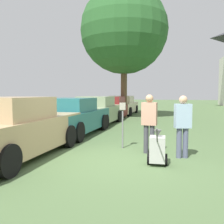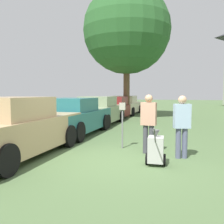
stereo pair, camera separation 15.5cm
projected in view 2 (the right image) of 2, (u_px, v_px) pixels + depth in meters
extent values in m
plane|color=#4C663D|center=(115.00, 161.00, 6.33)|extent=(120.00, 120.00, 0.00)
cube|color=tan|center=(16.00, 134.00, 6.70)|extent=(1.82, 4.82, 0.84)
cube|color=tan|center=(11.00, 108.00, 6.47)|extent=(1.58, 2.03, 0.57)
cylinder|color=black|center=(22.00, 134.00, 8.39)|extent=(0.19, 0.70, 0.69)
cylinder|color=black|center=(70.00, 136.00, 7.92)|extent=(0.19, 0.70, 0.69)
cylinder|color=black|center=(7.00, 160.00, 5.06)|extent=(0.19, 0.70, 0.69)
cube|color=#23666B|center=(73.00, 120.00, 10.36)|extent=(1.91, 4.87, 0.78)
cube|color=#23666B|center=(71.00, 105.00, 10.12)|extent=(1.65, 2.05, 0.53)
cylinder|color=black|center=(69.00, 121.00, 12.06)|extent=(0.19, 0.72, 0.72)
cylinder|color=black|center=(105.00, 122.00, 11.58)|extent=(0.19, 0.72, 0.72)
cylinder|color=black|center=(34.00, 130.00, 9.17)|extent=(0.19, 0.72, 0.72)
cylinder|color=black|center=(80.00, 132.00, 8.68)|extent=(0.19, 0.72, 0.72)
cube|color=gray|center=(99.00, 113.00, 13.70)|extent=(1.87, 4.63, 0.81)
cube|color=gray|center=(98.00, 101.00, 13.47)|extent=(1.62, 1.95, 0.53)
cylinder|color=black|center=(93.00, 115.00, 15.33)|extent=(0.19, 0.68, 0.68)
cylinder|color=black|center=(121.00, 116.00, 14.86)|extent=(0.19, 0.68, 0.68)
cylinder|color=black|center=(73.00, 120.00, 12.59)|extent=(0.19, 0.68, 0.68)
cylinder|color=black|center=(107.00, 121.00, 12.11)|extent=(0.19, 0.68, 0.68)
cube|color=maroon|center=(115.00, 110.00, 17.10)|extent=(1.80, 5.06, 0.71)
cube|color=maroon|center=(114.00, 101.00, 16.85)|extent=(1.56, 2.13, 0.59)
cylinder|color=black|center=(109.00, 111.00, 18.84)|extent=(0.19, 0.65, 0.65)
cylinder|color=black|center=(132.00, 112.00, 18.39)|extent=(0.19, 0.65, 0.65)
cylinder|color=black|center=(96.00, 115.00, 15.84)|extent=(0.19, 0.65, 0.65)
cylinder|color=black|center=(122.00, 116.00, 15.38)|extent=(0.19, 0.65, 0.65)
cube|color=beige|center=(125.00, 107.00, 20.37)|extent=(1.94, 4.88, 0.77)
cube|color=beige|center=(125.00, 99.00, 20.13)|extent=(1.69, 2.06, 0.55)
cylinder|color=black|center=(119.00, 109.00, 22.08)|extent=(0.19, 0.66, 0.66)
cylinder|color=black|center=(139.00, 109.00, 21.59)|extent=(0.19, 0.66, 0.66)
cylinder|color=black|center=(109.00, 111.00, 19.19)|extent=(0.19, 0.66, 0.66)
cylinder|color=black|center=(133.00, 112.00, 18.69)|extent=(0.19, 0.66, 0.66)
cylinder|color=slate|center=(122.00, 129.00, 7.72)|extent=(0.05, 0.05, 1.20)
cube|color=gray|center=(122.00, 106.00, 7.67)|extent=(0.18, 0.09, 0.22)
cylinder|color=#3F3F47|center=(151.00, 139.00, 7.03)|extent=(0.14, 0.14, 0.81)
cylinder|color=#3F3F47|center=(145.00, 139.00, 7.09)|extent=(0.14, 0.14, 0.81)
cube|color=tan|center=(149.00, 114.00, 7.00)|extent=(0.44, 0.26, 0.64)
sphere|color=tan|center=(149.00, 98.00, 6.97)|extent=(0.22, 0.22, 0.22)
cylinder|color=#515670|center=(185.00, 143.00, 6.54)|extent=(0.14, 0.14, 0.80)
cylinder|color=#515670|center=(178.00, 143.00, 6.53)|extent=(0.14, 0.14, 0.80)
cube|color=#99B2CC|center=(182.00, 116.00, 6.48)|extent=(0.46, 0.33, 0.63)
sphere|color=tan|center=(182.00, 100.00, 6.45)|extent=(0.22, 0.22, 0.22)
cube|color=#B2B2AD|center=(156.00, 149.00, 5.90)|extent=(0.38, 0.45, 0.60)
cone|color=#59595B|center=(156.00, 133.00, 5.87)|extent=(0.18, 0.18, 0.16)
cylinder|color=#4C4C4C|center=(155.00, 136.00, 5.41)|extent=(0.05, 0.59, 0.43)
cylinder|color=black|center=(147.00, 159.00, 5.97)|extent=(0.06, 0.28, 0.28)
cylinder|color=black|center=(165.00, 160.00, 5.87)|extent=(0.06, 0.28, 0.28)
cylinder|color=brown|center=(127.00, 93.00, 17.65)|extent=(0.44, 0.44, 3.50)
sphere|color=#285628|center=(127.00, 30.00, 17.33)|extent=(6.07, 6.07, 6.07)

